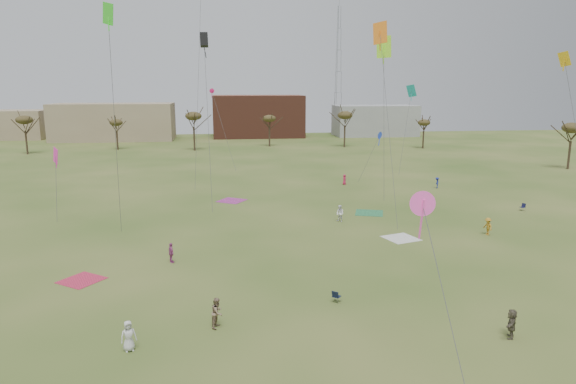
{
  "coord_description": "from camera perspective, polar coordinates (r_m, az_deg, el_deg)",
  "views": [
    {
      "loc": [
        -5.65,
        -31.67,
        14.65
      ],
      "look_at": [
        0.0,
        12.0,
        5.5
      ],
      "focal_mm": 31.88,
      "sensor_mm": 36.0,
      "label": 1
    }
  ],
  "objects": [
    {
      "name": "flyer_mid_b",
      "position": [
        55.01,
        21.39,
        -3.59
      ],
      "size": [
        0.86,
        1.24,
        1.76
      ],
      "primitive_type": "imported",
      "rotation": [
        0.0,
        0.0,
        4.91
      ],
      "color": "#BB8323",
      "rests_on": "ground"
    },
    {
      "name": "radio_tower",
      "position": [
        160.73,
        5.6,
        13.31
      ],
      "size": [
        1.51,
        1.72,
        41.0
      ],
      "color": "#9EA3A8",
      "rests_on": "ground"
    },
    {
      "name": "blanket_red",
      "position": [
        42.89,
        -22.03,
        -9.13
      ],
      "size": [
        3.89,
        3.89,
        0.03
      ],
      "primitive_type": "cube",
      "rotation": [
        0.0,
        0.0,
        0.94
      ],
      "color": "#C92849",
      "rests_on": "ground"
    },
    {
      "name": "ground",
      "position": [
        35.34,
        2.56,
        -12.76
      ],
      "size": [
        260.0,
        260.0,
        0.0
      ],
      "primitive_type": "plane",
      "color": "#32531A",
      "rests_on": "ground"
    },
    {
      "name": "building_tan",
      "position": [
        149.88,
        -18.81,
        7.43
      ],
      "size": [
        32.0,
        14.0,
        10.0
      ],
      "primitive_type": "cube",
      "color": "#937F60",
      "rests_on": "ground"
    },
    {
      "name": "building_brick",
      "position": [
        152.28,
        -3.39,
        8.46
      ],
      "size": [
        26.0,
        16.0,
        12.0
      ],
      "primitive_type": "cube",
      "color": "brown",
      "rests_on": "ground"
    },
    {
      "name": "camp_chair_center",
      "position": [
        36.17,
        5.43,
        -11.76
      ],
      "size": [
        0.73,
        0.74,
        0.87
      ],
      "rotation": [
        0.0,
        0.0,
        2.44
      ],
      "color": "#121B33",
      "rests_on": "ground"
    },
    {
      "name": "building_tan_west",
      "position": [
        165.07,
        -28.63,
        6.62
      ],
      "size": [
        20.0,
        12.0,
        8.0
      ],
      "primitive_type": "cube",
      "color": "#937F60",
      "rests_on": "ground"
    },
    {
      "name": "flyer_far_b",
      "position": [
        77.79,
        6.31,
        1.39
      ],
      "size": [
        0.78,
        0.9,
        1.55
      ],
      "primitive_type": "imported",
      "rotation": [
        0.0,
        0.0,
        1.1
      ],
      "color": "#C3214D",
      "rests_on": "ground"
    },
    {
      "name": "camp_chair_right",
      "position": [
        67.39,
        24.68,
        -1.68
      ],
      "size": [
        0.71,
        0.68,
        0.87
      ],
      "rotation": [
        0.0,
        0.0,
        5.15
      ],
      "color": "#131536",
      "rests_on": "ground"
    },
    {
      "name": "blanket_plum",
      "position": [
        66.93,
        -6.3,
        -0.97
      ],
      "size": [
        4.3,
        4.3,
        0.03
      ],
      "primitive_type": "cube",
      "rotation": [
        0.0,
        0.0,
        1.0
      ],
      "color": "#A6338B",
      "rests_on": "ground"
    },
    {
      "name": "blanket_olive",
      "position": [
        60.91,
        9.05,
        -2.32
      ],
      "size": [
        4.01,
        4.01,
        0.03
      ],
      "primitive_type": "cube",
      "rotation": [
        0.0,
        0.0,
        2.82
      ],
      "color": "#2E7F4B",
      "rests_on": "ground"
    },
    {
      "name": "tree_line",
      "position": [
        111.08,
        -5.96,
        7.77
      ],
      "size": [
        117.44,
        49.32,
        8.91
      ],
      "color": "#3A2B1E",
      "rests_on": "ground"
    },
    {
      "name": "spectator_fore_c",
      "position": [
        33.83,
        23.67,
        -13.29
      ],
      "size": [
        1.37,
        1.68,
        1.8
      ],
      "primitive_type": "imported",
      "rotation": [
        0.0,
        0.0,
        4.12
      ],
      "color": "brown",
      "rests_on": "ground"
    },
    {
      "name": "building_grey",
      "position": [
        156.8,
        9.66,
        7.86
      ],
      "size": [
        24.0,
        12.0,
        9.0
      ],
      "primitive_type": "cube",
      "color": "gray",
      "rests_on": "ground"
    },
    {
      "name": "blanket_cream",
      "position": [
        51.48,
        12.48,
        -5.08
      ],
      "size": [
        3.73,
        3.73,
        0.03
      ],
      "primitive_type": "cube",
      "rotation": [
        0.0,
        0.0,
        1.88
      ],
      "color": "white",
      "rests_on": "ground"
    },
    {
      "name": "spectator_fore_b",
      "position": [
        32.64,
        -7.89,
        -13.17
      ],
      "size": [
        1.02,
        1.13,
        1.92
      ],
      "primitive_type": "imported",
      "rotation": [
        0.0,
        0.0,
        1.2
      ],
      "color": "#846B54",
      "rests_on": "ground"
    },
    {
      "name": "kites_aloft",
      "position": [
        60.03,
        -5.8,
        15.98
      ],
      "size": [
        57.07,
        67.73,
        27.79
      ],
      "color": "red",
      "rests_on": "ground"
    },
    {
      "name": "spectator_mid_d",
      "position": [
        44.46,
        -12.9,
        -6.63
      ],
      "size": [
        0.8,
        1.1,
        1.73
      ],
      "primitive_type": "imported",
      "rotation": [
        0.0,
        0.0,
        1.99
      ],
      "color": "#AB478A",
      "rests_on": "ground"
    },
    {
      "name": "flyer_near_left",
      "position": [
        31.11,
        -17.37,
        -15.08
      ],
      "size": [
        1.02,
        0.84,
        1.79
      ],
      "primitive_type": "imported",
      "rotation": [
        0.0,
        0.0,
        0.37
      ],
      "color": "silver",
      "rests_on": "ground"
    },
    {
      "name": "spectator_mid_e",
      "position": [
        56.35,
        5.82,
        -2.4
      ],
      "size": [
        1.12,
        1.16,
        1.88
      ],
      "primitive_type": "imported",
      "rotation": [
        0.0,
        0.0,
        5.37
      ],
      "color": "white",
      "rests_on": "ground"
    },
    {
      "name": "flyer_far_c",
      "position": [
        77.73,
        16.28,
        1.0
      ],
      "size": [
        0.9,
        1.17,
        1.6
      ],
      "primitive_type": "imported",
      "rotation": [
        0.0,
        0.0,
        4.38
      ],
      "color": "navy",
      "rests_on": "ground"
    }
  ]
}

